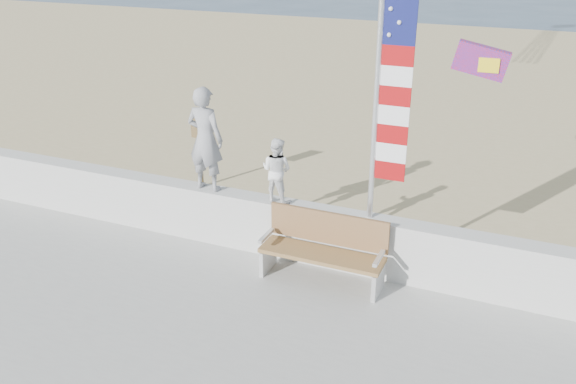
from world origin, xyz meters
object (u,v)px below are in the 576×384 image
at_px(adult, 205,139).
at_px(bench, 324,248).
at_px(child, 277,170).
at_px(flag, 386,88).

xyz_separation_m(adult, bench, (2.16, -0.45, -1.23)).
bearing_deg(child, bench, 161.42).
bearing_deg(flag, adult, 179.99).
relative_size(adult, bench, 0.93).
distance_m(adult, child, 1.26).
height_order(bench, flag, flag).
relative_size(bench, flag, 0.51).
xyz_separation_m(child, flag, (1.60, -0.00, 1.41)).
relative_size(child, flag, 0.29).
height_order(adult, child, adult).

